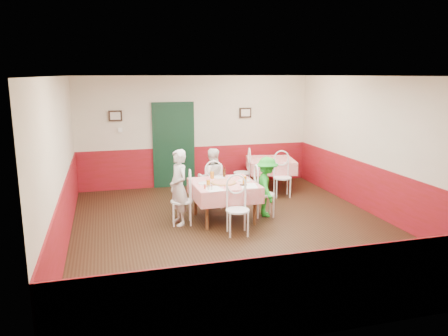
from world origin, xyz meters
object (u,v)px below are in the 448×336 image
object	(u,v)px
second_table	(271,174)
chair_right	(264,194)
chair_left	(182,201)
wallet	(243,185)
chair_second_a	(242,173)
diner_left	(179,187)
diner_far	(212,178)
chair_near	(238,210)
glass_b	(245,180)
diner_right	(267,187)
chair_second_b	(282,178)
glass_c	(212,175)
main_table	(224,201)
chair_far	(213,187)
pizza	(223,182)
beer_bottle	(224,173)

from	to	relation	value
second_table	chair_right	size ratio (longest dim) A/B	1.24
chair_left	wallet	world-z (taller)	chair_left
chair_second_a	diner_left	distance (m)	2.82
chair_left	diner_far	size ratio (longest dim) A/B	0.70
chair_near	wallet	xyz separation A→B (m)	(0.28, 0.54, 0.32)
chair_near	glass_b	distance (m)	0.83
chair_right	chair_second_a	world-z (taller)	same
diner_left	diner_right	bearing A→B (deg)	78.45
diner_left	chair_second_b	bearing A→B (deg)	102.93
second_table	chair_right	world-z (taller)	chair_right
diner_far	chair_second_b	bearing A→B (deg)	-160.33
diner_left	diner_far	world-z (taller)	diner_left
chair_second_a	chair_second_b	world-z (taller)	same
chair_second_a	glass_c	distance (m)	2.04
main_table	chair_left	xyz separation A→B (m)	(-0.85, -0.02, 0.08)
second_table	chair_far	distance (m)	2.14
glass_c	diner_left	size ratio (longest dim) A/B	0.10
chair_left	chair_near	xyz separation A→B (m)	(0.87, -0.83, 0.00)
diner_right	chair_left	bearing A→B (deg)	102.53
pizza	diner_far	bearing A→B (deg)	89.58
chair_right	beer_bottle	size ratio (longest dim) A/B	4.56
beer_bottle	diner_left	world-z (taller)	diner_left
chair_near	beer_bottle	size ratio (longest dim) A/B	4.56
second_table	pizza	xyz separation A→B (m)	(-1.80, -2.07, 0.40)
diner_right	pizza	bearing A→B (deg)	105.93
wallet	main_table	bearing A→B (deg)	132.05
second_table	glass_b	xyz separation A→B (m)	(-1.41, -2.21, 0.46)
chair_left	chair_near	distance (m)	1.20
beer_bottle	chair_right	bearing A→B (deg)	-28.69
chair_second_b	beer_bottle	world-z (taller)	beer_bottle
chair_second_a	second_table	bearing A→B (deg)	101.74
glass_c	beer_bottle	xyz separation A→B (m)	(0.26, 0.03, 0.03)
wallet	diner_right	xyz separation A→B (m)	(0.60, 0.33, -0.16)
main_table	chair_right	xyz separation A→B (m)	(0.85, 0.02, 0.08)
second_table	diner_far	world-z (taller)	diner_far
glass_b	diner_far	distance (m)	1.17
main_table	beer_bottle	world-z (taller)	beer_bottle
chair_left	beer_bottle	xyz separation A→B (m)	(0.97, 0.44, 0.41)
chair_second_b	beer_bottle	bearing A→B (deg)	-141.03
main_table	glass_b	size ratio (longest dim) A/B	8.47
beer_bottle	main_table	bearing A→B (deg)	-105.99
second_table	pizza	size ratio (longest dim) A/B	2.32
chair_far	pizza	size ratio (longest dim) A/B	1.86
wallet	chair_far	bearing A→B (deg)	103.88
second_table	chair_near	distance (m)	3.36
chair_far	beer_bottle	bearing A→B (deg)	114.28
second_table	wallet	distance (m)	2.79
chair_second_b	diner_far	bearing A→B (deg)	-156.63
wallet	glass_b	bearing A→B (deg)	61.34
pizza	beer_bottle	bearing A→B (deg)	72.82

